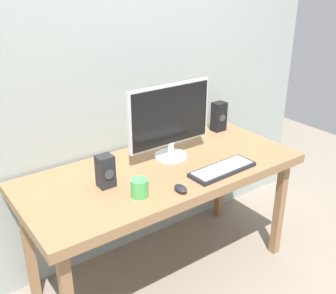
{
  "coord_description": "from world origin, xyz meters",
  "views": [
    {
      "loc": [
        -1.19,
        -1.69,
        1.8
      ],
      "look_at": [
        0.04,
        0.0,
        0.87
      ],
      "focal_mm": 43.07,
      "sensor_mm": 36.0,
      "label": 1
    }
  ],
  "objects_px": {
    "speaker_right": "(219,117)",
    "coffee_mug": "(140,188)",
    "speaker_left": "(106,171)",
    "desk": "(163,178)",
    "keyboard_primary": "(222,169)",
    "mouse": "(181,189)",
    "monitor": "(170,120)"
  },
  "relations": [
    {
      "from": "speaker_right",
      "to": "coffee_mug",
      "type": "relative_size",
      "value": 2.21
    },
    {
      "from": "speaker_left",
      "to": "coffee_mug",
      "type": "relative_size",
      "value": 1.88
    },
    {
      "from": "desk",
      "to": "keyboard_primary",
      "type": "height_order",
      "value": "keyboard_primary"
    },
    {
      "from": "speaker_left",
      "to": "coffee_mug",
      "type": "height_order",
      "value": "speaker_left"
    },
    {
      "from": "desk",
      "to": "coffee_mug",
      "type": "xyz_separation_m",
      "value": [
        -0.27,
        -0.19,
        0.11
      ]
    },
    {
      "from": "mouse",
      "to": "speaker_right",
      "type": "xyz_separation_m",
      "value": [
        0.74,
        0.52,
        0.09
      ]
    },
    {
      "from": "monitor",
      "to": "keyboard_primary",
      "type": "bearing_deg",
      "value": -69.42
    },
    {
      "from": "monitor",
      "to": "coffee_mug",
      "type": "distance_m",
      "value": 0.52
    },
    {
      "from": "monitor",
      "to": "speaker_left",
      "type": "bearing_deg",
      "value": -168.25
    },
    {
      "from": "keyboard_primary",
      "to": "desk",
      "type": "bearing_deg",
      "value": 136.4
    },
    {
      "from": "keyboard_primary",
      "to": "speaker_right",
      "type": "height_order",
      "value": "speaker_right"
    },
    {
      "from": "monitor",
      "to": "keyboard_primary",
      "type": "distance_m",
      "value": 0.42
    },
    {
      "from": "desk",
      "to": "speaker_right",
      "type": "xyz_separation_m",
      "value": [
        0.65,
        0.25,
        0.17
      ]
    },
    {
      "from": "speaker_right",
      "to": "coffee_mug",
      "type": "distance_m",
      "value": 1.03
    },
    {
      "from": "desk",
      "to": "speaker_right",
      "type": "relative_size",
      "value": 7.97
    },
    {
      "from": "keyboard_primary",
      "to": "speaker_right",
      "type": "distance_m",
      "value": 0.64
    },
    {
      "from": "desk",
      "to": "monitor",
      "type": "height_order",
      "value": "monitor"
    },
    {
      "from": "keyboard_primary",
      "to": "mouse",
      "type": "relative_size",
      "value": 4.54
    },
    {
      "from": "monitor",
      "to": "desk",
      "type": "bearing_deg",
      "value": -141.43
    },
    {
      "from": "speaker_right",
      "to": "coffee_mug",
      "type": "bearing_deg",
      "value": -154.8
    },
    {
      "from": "mouse",
      "to": "speaker_left",
      "type": "bearing_deg",
      "value": 141.52
    },
    {
      "from": "keyboard_primary",
      "to": "coffee_mug",
      "type": "height_order",
      "value": "coffee_mug"
    },
    {
      "from": "monitor",
      "to": "keyboard_primary",
      "type": "height_order",
      "value": "monitor"
    },
    {
      "from": "speaker_right",
      "to": "speaker_left",
      "type": "relative_size",
      "value": 1.18
    },
    {
      "from": "desk",
      "to": "keyboard_primary",
      "type": "relative_size",
      "value": 3.98
    },
    {
      "from": "desk",
      "to": "coffee_mug",
      "type": "height_order",
      "value": "coffee_mug"
    },
    {
      "from": "monitor",
      "to": "mouse",
      "type": "xyz_separation_m",
      "value": [
        -0.2,
        -0.37,
        -0.22
      ]
    },
    {
      "from": "keyboard_primary",
      "to": "monitor",
      "type": "bearing_deg",
      "value": 110.58
    },
    {
      "from": "monitor",
      "to": "speaker_left",
      "type": "height_order",
      "value": "monitor"
    },
    {
      "from": "monitor",
      "to": "mouse",
      "type": "height_order",
      "value": "monitor"
    },
    {
      "from": "speaker_left",
      "to": "coffee_mug",
      "type": "xyz_separation_m",
      "value": [
        0.09,
        -0.18,
        -0.04
      ]
    },
    {
      "from": "desk",
      "to": "keyboard_primary",
      "type": "bearing_deg",
      "value": -43.6
    }
  ]
}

